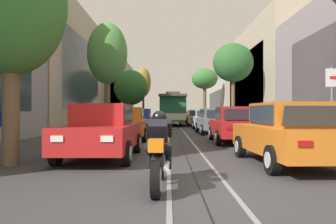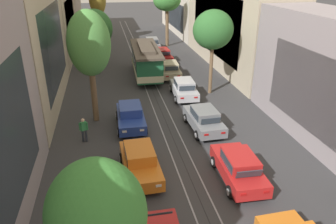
# 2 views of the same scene
# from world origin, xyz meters

# --- Properties ---
(ground_plane) EXTENTS (160.00, 160.00, 0.00)m
(ground_plane) POSITION_xyz_m (0.00, 25.44, 0.00)
(ground_plane) COLOR #38383A
(trolley_track_rails) EXTENTS (1.14, 71.60, 0.01)m
(trolley_track_rails) POSITION_xyz_m (0.00, 29.80, 0.00)
(trolley_track_rails) COLOR gray
(trolley_track_rails) RESTS_ON ground
(building_facade_left) EXTENTS (5.87, 63.30, 10.26)m
(building_facade_left) POSITION_xyz_m (-10.41, 31.75, 4.88)
(building_facade_left) COLOR gray
(building_facade_left) RESTS_ON ground
(building_facade_right) EXTENTS (4.71, 63.30, 10.28)m
(building_facade_right) POSITION_xyz_m (10.06, 29.27, 4.28)
(building_facade_right) COLOR gray
(building_facade_right) RESTS_ON ground
(parked_car_orange_second_left) EXTENTS (2.10, 4.41, 1.58)m
(parked_car_orange_second_left) POSITION_xyz_m (-2.55, 10.22, 0.80)
(parked_car_orange_second_left) COLOR orange
(parked_car_orange_second_left) RESTS_ON ground
(parked_car_blue_mid_left) EXTENTS (2.04, 4.38, 1.58)m
(parked_car_blue_mid_left) POSITION_xyz_m (-2.54, 16.14, 0.80)
(parked_car_blue_mid_left) COLOR #233D93
(parked_car_blue_mid_left) RESTS_ON ground
(parked_car_red_second_right) EXTENTS (2.09, 4.40, 1.58)m
(parked_car_red_second_right) POSITION_xyz_m (2.40, 8.74, 0.80)
(parked_car_red_second_right) COLOR red
(parked_car_red_second_right) RESTS_ON ground
(parked_car_grey_mid_right) EXTENTS (2.10, 4.40, 1.58)m
(parked_car_grey_mid_right) POSITION_xyz_m (2.33, 14.68, 0.80)
(parked_car_grey_mid_right) COLOR slate
(parked_car_grey_mid_right) RESTS_ON ground
(parked_car_silver_fourth_right) EXTENTS (2.13, 4.42, 1.58)m
(parked_car_silver_fourth_right) POSITION_xyz_m (2.44, 20.91, 0.80)
(parked_car_silver_fourth_right) COLOR #B7B7BC
(parked_car_silver_fourth_right) RESTS_ON ground
(parked_car_beige_fifth_right) EXTENTS (2.14, 4.42, 1.58)m
(parked_car_beige_fifth_right) POSITION_xyz_m (2.34, 26.65, 0.80)
(parked_car_beige_fifth_right) COLOR #C1B28E
(parked_car_beige_fifth_right) RESTS_ON ground
(parked_car_red_sixth_right) EXTENTS (2.13, 4.42, 1.58)m
(parked_car_red_sixth_right) POSITION_xyz_m (2.58, 32.54, 0.80)
(parked_car_red_sixth_right) COLOR red
(parked_car_red_sixth_right) RESTS_ON ground
(parked_car_grey_far_right) EXTENTS (2.05, 4.38, 1.58)m
(parked_car_grey_far_right) POSITION_xyz_m (2.36, 39.05, 0.80)
(parked_car_grey_far_right) COLOR slate
(parked_car_grey_far_right) RESTS_ON ground
(street_tree_kerb_left_near) EXTENTS (2.77, 2.23, 5.84)m
(street_tree_kerb_left_near) POSITION_xyz_m (-4.48, 2.68, 4.00)
(street_tree_kerb_left_near) COLOR brown
(street_tree_kerb_left_near) RESTS_ON ground
(street_tree_kerb_left_second) EXTENTS (2.90, 2.45, 7.85)m
(street_tree_kerb_left_second) POSITION_xyz_m (-4.95, 17.67, 5.54)
(street_tree_kerb_left_second) COLOR brown
(street_tree_kerb_left_second) RESTS_ON ground
(street_tree_kerb_left_mid) EXTENTS (3.92, 3.29, 6.30)m
(street_tree_kerb_left_mid) POSITION_xyz_m (-4.91, 31.82, 4.22)
(street_tree_kerb_left_mid) COLOR #4C3826
(street_tree_kerb_left_mid) RESTS_ON ground
(street_tree_kerb_right_second) EXTENTS (3.40, 2.86, 7.17)m
(street_tree_kerb_right_second) POSITION_xyz_m (4.96, 21.50, 5.51)
(street_tree_kerb_right_second) COLOR brown
(street_tree_kerb_right_second) RESTS_ON ground
(street_tree_kerb_right_mid) EXTENTS (3.77, 3.05, 7.72)m
(street_tree_kerb_right_mid) POSITION_xyz_m (4.78, 40.81, 6.13)
(street_tree_kerb_right_mid) COLOR brown
(street_tree_kerb_right_mid) RESTS_ON ground
(cable_car_trolley) EXTENTS (2.83, 9.18, 3.28)m
(cable_car_trolley) POSITION_xyz_m (0.00, 27.04, 1.66)
(cable_car_trolley) COLOR #1E5B38
(cable_car_trolley) RESTS_ON ground
(pedestrian_on_right_pavement) EXTENTS (0.55, 0.37, 1.62)m
(pedestrian_on_right_pavement) POSITION_xyz_m (-5.65, 14.52, 0.92)
(pedestrian_on_right_pavement) COLOR #282D38
(pedestrian_on_right_pavement) RESTS_ON ground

